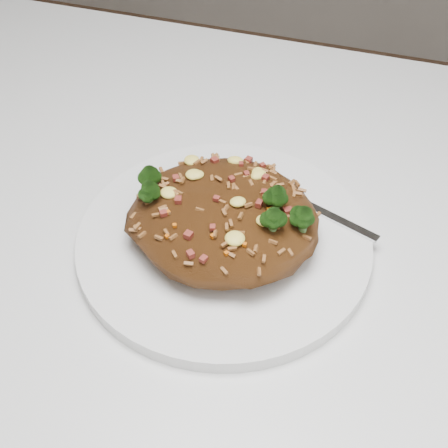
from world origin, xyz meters
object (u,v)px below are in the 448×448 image
at_px(fried_rice, 224,212).
at_px(fork, 309,205).
at_px(plate, 224,241).
at_px(dining_table, 112,293).

distance_m(fried_rice, fork, 0.09).
distance_m(plate, fried_rice, 0.04).
xyz_separation_m(plate, fork, (0.06, 0.06, 0.01)).
bearing_deg(plate, fork, 42.78).
relative_size(dining_table, fried_rice, 7.06).
bearing_deg(fried_rice, fork, 42.91).
distance_m(plate, fork, 0.09).
bearing_deg(fried_rice, plate, 147.79).
bearing_deg(fork, fried_rice, -117.26).
bearing_deg(fried_rice, dining_table, -170.40).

